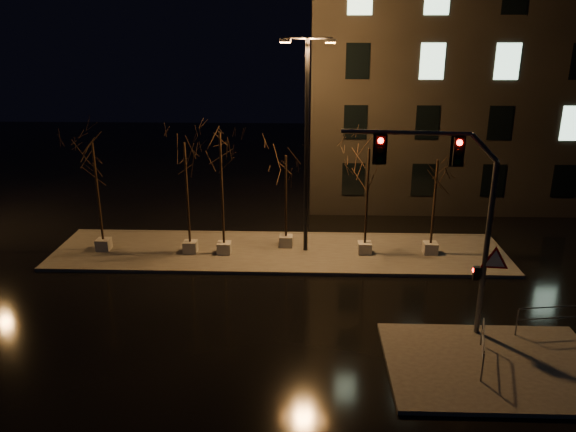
{
  "coord_description": "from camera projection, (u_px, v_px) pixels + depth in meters",
  "views": [
    {
      "loc": [
        1.32,
        -19.5,
        10.58
      ],
      "look_at": [
        0.52,
        3.46,
        2.8
      ],
      "focal_mm": 35.0,
      "sensor_mm": 36.0,
      "label": 1
    }
  ],
  "objects": [
    {
      "name": "tree_3",
      "position": [
        286.0,
        176.0,
        26.92
      ],
      "size": [
        1.8,
        1.8,
        4.75
      ],
      "color": "#A8A79D",
      "rests_on": "median"
    },
    {
      "name": "tree_0",
      "position": [
        95.0,
        168.0,
        26.31
      ],
      "size": [
        1.8,
        1.8,
        5.46
      ],
      "color": "#A8A79D",
      "rests_on": "median"
    },
    {
      "name": "streetlight_main",
      "position": [
        307.0,
        133.0,
        25.76
      ],
      "size": [
        2.5,
        0.57,
        10.0
      ],
      "rotation": [
        0.0,
        0.0,
        -0.12
      ],
      "color": "black",
      "rests_on": "median"
    },
    {
      "name": "guard_rail_a",
      "position": [
        550.0,
        316.0,
        19.88
      ],
      "size": [
        2.44,
        0.4,
        1.06
      ],
      "rotation": [
        0.0,
        0.0,
        0.14
      ],
      "color": "#53555A",
      "rests_on": "sidewalk_corner"
    },
    {
      "name": "sidewalk_corner",
      "position": [
        494.0,
        366.0,
        18.32
      ],
      "size": [
        7.0,
        5.0,
        0.15
      ],
      "primitive_type": "cube",
      "color": "#47453F",
      "rests_on": "ground"
    },
    {
      "name": "tree_1",
      "position": [
        186.0,
        168.0,
        25.99
      ],
      "size": [
        1.8,
        1.8,
        5.54
      ],
      "color": "#A8A79D",
      "rests_on": "median"
    },
    {
      "name": "median",
      "position": [
        279.0,
        252.0,
        27.56
      ],
      "size": [
        22.0,
        5.0,
        0.15
      ],
      "primitive_type": "cube",
      "color": "#47453F",
      "rests_on": "ground"
    },
    {
      "name": "tree_4",
      "position": [
        368.0,
        172.0,
        25.92
      ],
      "size": [
        1.8,
        1.8,
        5.3
      ],
      "color": "#A8A79D",
      "rests_on": "median"
    },
    {
      "name": "ground",
      "position": [
        272.0,
        312.0,
        21.9
      ],
      "size": [
        90.0,
        90.0,
        0.0
      ],
      "primitive_type": "plane",
      "color": "black",
      "rests_on": "ground"
    },
    {
      "name": "tree_2",
      "position": [
        221.0,
        160.0,
        25.73
      ],
      "size": [
        1.8,
        1.8,
        6.06
      ],
      "color": "#A8A79D",
      "rests_on": "median"
    },
    {
      "name": "tree_5",
      "position": [
        436.0,
        181.0,
        26.02
      ],
      "size": [
        1.8,
        1.8,
        4.76
      ],
      "color": "#A8A79D",
      "rests_on": "median"
    },
    {
      "name": "building",
      "position": [
        505.0,
        77.0,
        36.07
      ],
      "size": [
        25.0,
        12.0,
        15.0
      ],
      "primitive_type": "cube",
      "color": "black",
      "rests_on": "ground"
    },
    {
      "name": "guard_rail_b",
      "position": [
        483.0,
        344.0,
        18.16
      ],
      "size": [
        0.65,
        2.16,
        1.06
      ],
      "rotation": [
        0.0,
        0.0,
        1.29
      ],
      "color": "#53555A",
      "rests_on": "sidewalk_corner"
    },
    {
      "name": "traffic_signal_mast",
      "position": [
        455.0,
        205.0,
        18.8
      ],
      "size": [
        5.9,
        0.7,
        7.23
      ],
      "rotation": [
        0.0,
        0.0,
        -0.09
      ],
      "color": "#53555A",
      "rests_on": "sidewalk_corner"
    }
  ]
}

